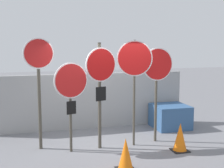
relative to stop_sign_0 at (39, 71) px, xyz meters
name	(u,v)px	position (x,y,z in m)	size (l,w,h in m)	color
ground_plane	(101,145)	(1.45, -0.08, -1.86)	(40.00, 40.00, 0.00)	slate
fence_back	(88,101)	(1.45, 1.50, -1.05)	(5.82, 0.12, 1.62)	gray
stop_sign_0	(39,71)	(0.00, 0.00, 0.00)	(0.70, 0.18, 2.63)	#474238
stop_sign_1	(71,88)	(0.68, -0.40, -0.35)	(0.79, 0.24, 2.08)	#474238
stop_sign_2	(100,77)	(1.38, -0.33, -0.14)	(0.77, 0.27, 2.52)	#474238
stop_sign_3	(135,65)	(2.21, -0.35, 0.11)	(0.83, 0.26, 2.58)	#474238
stop_sign_4	(157,73)	(2.86, -0.21, -0.09)	(0.82, 0.15, 2.40)	#474238
traffic_cone_0	(180,137)	(3.13, -0.99, -1.54)	(0.38, 0.38, 0.67)	black
traffic_cone_1	(126,154)	(1.56, -1.70, -1.54)	(0.37, 0.37, 0.65)	black
storage_crate	(170,116)	(3.79, 0.90, -1.52)	(1.00, 0.99, 0.68)	#335684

